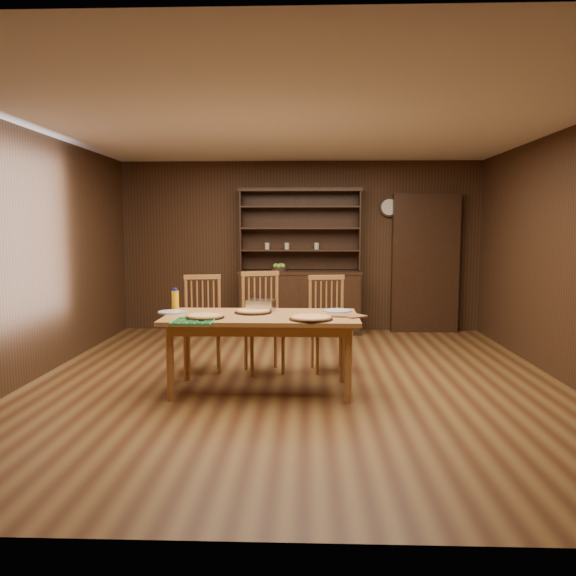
{
  "coord_description": "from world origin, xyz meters",
  "views": [
    {
      "loc": [
        0.11,
        -5.68,
        1.59
      ],
      "look_at": [
        -0.1,
        0.4,
        0.93
      ],
      "focal_mm": 35.0,
      "sensor_mm": 36.0,
      "label": 1
    }
  ],
  "objects_px": {
    "chair_left": "(203,320)",
    "juice_bottle": "(175,299)",
    "chair_right": "(328,320)",
    "china_hutch": "(300,294)",
    "chair_center": "(262,318)",
    "dining_table": "(262,323)"
  },
  "relations": [
    {
      "from": "chair_left",
      "to": "china_hutch",
      "type": "bearing_deg",
      "value": 54.17
    },
    {
      "from": "china_hutch",
      "to": "chair_left",
      "type": "xyz_separation_m",
      "value": [
        -1.06,
        -2.26,
        -0.03
      ]
    },
    {
      "from": "china_hutch",
      "to": "juice_bottle",
      "type": "bearing_deg",
      "value": -114.6
    },
    {
      "from": "china_hutch",
      "to": "chair_center",
      "type": "height_order",
      "value": "china_hutch"
    },
    {
      "from": "china_hutch",
      "to": "juice_bottle",
      "type": "relative_size",
      "value": 9.92
    },
    {
      "from": "chair_left",
      "to": "juice_bottle",
      "type": "distance_m",
      "value": 0.59
    },
    {
      "from": "chair_center",
      "to": "juice_bottle",
      "type": "relative_size",
      "value": 5.03
    },
    {
      "from": "chair_left",
      "to": "chair_right",
      "type": "height_order",
      "value": "chair_left"
    },
    {
      "from": "chair_left",
      "to": "juice_bottle",
      "type": "height_order",
      "value": "chair_left"
    },
    {
      "from": "dining_table",
      "to": "juice_bottle",
      "type": "xyz_separation_m",
      "value": [
        -0.92,
        0.36,
        0.18
      ]
    },
    {
      "from": "juice_bottle",
      "to": "chair_center",
      "type": "bearing_deg",
      "value": 26.62
    },
    {
      "from": "china_hutch",
      "to": "chair_right",
      "type": "bearing_deg",
      "value": -81.13
    },
    {
      "from": "china_hutch",
      "to": "chair_right",
      "type": "height_order",
      "value": "china_hutch"
    },
    {
      "from": "dining_table",
      "to": "china_hutch",
      "type": "bearing_deg",
      "value": 83.95
    },
    {
      "from": "chair_left",
      "to": "chair_right",
      "type": "relative_size",
      "value": 1.0
    },
    {
      "from": "chair_left",
      "to": "chair_center",
      "type": "height_order",
      "value": "chair_center"
    },
    {
      "from": "china_hutch",
      "to": "chair_left",
      "type": "height_order",
      "value": "china_hutch"
    },
    {
      "from": "chair_left",
      "to": "chair_right",
      "type": "xyz_separation_m",
      "value": [
        1.4,
        0.05,
        -0.0
      ]
    },
    {
      "from": "dining_table",
      "to": "chair_center",
      "type": "distance_m",
      "value": 0.8
    },
    {
      "from": "china_hutch",
      "to": "dining_table",
      "type": "xyz_separation_m",
      "value": [
        -0.33,
        -3.09,
        0.07
      ]
    },
    {
      "from": "dining_table",
      "to": "juice_bottle",
      "type": "height_order",
      "value": "juice_bottle"
    },
    {
      "from": "dining_table",
      "to": "chair_center",
      "type": "bearing_deg",
      "value": 94.19
    }
  ]
}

